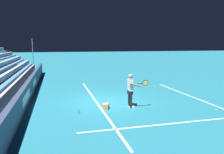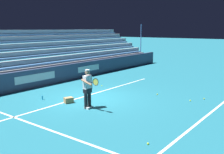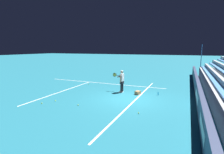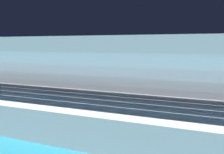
{
  "view_description": "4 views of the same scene",
  "coord_description": "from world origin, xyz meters",
  "px_view_note": "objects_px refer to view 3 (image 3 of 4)",
  "views": [
    {
      "loc": [
        11.85,
        -2.65,
        3.26
      ],
      "look_at": [
        -0.2,
        0.46,
        1.37
      ],
      "focal_mm": 35.0,
      "sensor_mm": 36.0,
      "label": 1
    },
    {
      "loc": [
        9.57,
        8.59,
        3.45
      ],
      "look_at": [
        -0.36,
        0.97,
        1.12
      ],
      "focal_mm": 42.0,
      "sensor_mm": 36.0,
      "label": 2
    },
    {
      "loc": [
        -10.9,
        -3.54,
        3.39
      ],
      "look_at": [
        0.15,
        1.27,
        1.39
      ],
      "focal_mm": 28.0,
      "sensor_mm": 36.0,
      "label": 3
    },
    {
      "loc": [
        6.68,
        -14.18,
        3.12
      ],
      "look_at": [
        1.04,
        0.91,
        0.69
      ],
      "focal_mm": 35.0,
      "sensor_mm": 36.0,
      "label": 4
    }
  ],
  "objects_px": {
    "tennis_ball_near_player": "(139,113)",
    "tennis_ball_on_baseline": "(78,105)",
    "tennis_player": "(122,81)",
    "ball_box_cardboard": "(138,93)",
    "tennis_ball_midcourt": "(55,101)",
    "tennis_ball_far_right": "(42,103)",
    "tennis_ball_toward_net": "(89,84)",
    "water_bottle": "(158,94)"
  },
  "relations": [
    {
      "from": "tennis_ball_midcourt",
      "to": "tennis_ball_far_right",
      "type": "height_order",
      "value": "same"
    },
    {
      "from": "tennis_ball_far_right",
      "to": "tennis_ball_toward_net",
      "type": "height_order",
      "value": "same"
    },
    {
      "from": "tennis_ball_near_player",
      "to": "tennis_ball_on_baseline",
      "type": "distance_m",
      "value": 3.66
    },
    {
      "from": "tennis_ball_midcourt",
      "to": "tennis_ball_toward_net",
      "type": "relative_size",
      "value": 1.0
    },
    {
      "from": "ball_box_cardboard",
      "to": "tennis_ball_on_baseline",
      "type": "xyz_separation_m",
      "value": [
        -3.9,
        2.6,
        -0.1
      ]
    },
    {
      "from": "tennis_ball_on_baseline",
      "to": "water_bottle",
      "type": "distance_m",
      "value": 5.89
    },
    {
      "from": "tennis_ball_near_player",
      "to": "ball_box_cardboard",
      "type": "bearing_deg",
      "value": 15.95
    },
    {
      "from": "tennis_player",
      "to": "tennis_ball_toward_net",
      "type": "height_order",
      "value": "tennis_player"
    },
    {
      "from": "tennis_ball_on_baseline",
      "to": "water_bottle",
      "type": "relative_size",
      "value": 0.3
    },
    {
      "from": "tennis_ball_midcourt",
      "to": "tennis_ball_far_right",
      "type": "distance_m",
      "value": 0.85
    },
    {
      "from": "tennis_ball_on_baseline",
      "to": "water_bottle",
      "type": "xyz_separation_m",
      "value": [
        4.31,
        -4.02,
        0.08
      ]
    },
    {
      "from": "tennis_player",
      "to": "ball_box_cardboard",
      "type": "relative_size",
      "value": 4.29
    },
    {
      "from": "tennis_ball_midcourt",
      "to": "water_bottle",
      "type": "distance_m",
      "value": 7.2
    },
    {
      "from": "tennis_player",
      "to": "tennis_ball_toward_net",
      "type": "xyz_separation_m",
      "value": [
        1.6,
        3.92,
        -0.86
      ]
    },
    {
      "from": "tennis_player",
      "to": "ball_box_cardboard",
      "type": "xyz_separation_m",
      "value": [
        -0.07,
        -1.31,
        -0.76
      ]
    },
    {
      "from": "ball_box_cardboard",
      "to": "tennis_ball_far_right",
      "type": "distance_m",
      "value": 6.62
    },
    {
      "from": "tennis_ball_toward_net",
      "to": "water_bottle",
      "type": "distance_m",
      "value": 6.77
    },
    {
      "from": "tennis_ball_near_player",
      "to": "tennis_ball_midcourt",
      "type": "bearing_deg",
      "value": 90.38
    },
    {
      "from": "water_bottle",
      "to": "tennis_ball_near_player",
      "type": "bearing_deg",
      "value": 175.07
    },
    {
      "from": "tennis_player",
      "to": "tennis_ball_far_right",
      "type": "bearing_deg",
      "value": 142.21
    },
    {
      "from": "tennis_ball_midcourt",
      "to": "tennis_ball_toward_net",
      "type": "distance_m",
      "value": 5.49
    },
    {
      "from": "ball_box_cardboard",
      "to": "tennis_ball_near_player",
      "type": "bearing_deg",
      "value": -164.05
    },
    {
      "from": "tennis_player",
      "to": "tennis_ball_midcourt",
      "type": "bearing_deg",
      "value": 140.72
    },
    {
      "from": "tennis_ball_midcourt",
      "to": "tennis_ball_toward_net",
      "type": "height_order",
      "value": "same"
    },
    {
      "from": "tennis_player",
      "to": "tennis_ball_near_player",
      "type": "height_order",
      "value": "tennis_player"
    },
    {
      "from": "tennis_ball_toward_net",
      "to": "water_bottle",
      "type": "relative_size",
      "value": 0.3
    },
    {
      "from": "tennis_player",
      "to": "tennis_ball_on_baseline",
      "type": "height_order",
      "value": "tennis_player"
    },
    {
      "from": "tennis_ball_far_right",
      "to": "water_bottle",
      "type": "bearing_deg",
      "value": -51.92
    },
    {
      "from": "tennis_ball_toward_net",
      "to": "tennis_ball_on_baseline",
      "type": "height_order",
      "value": "same"
    },
    {
      "from": "ball_box_cardboard",
      "to": "tennis_ball_on_baseline",
      "type": "distance_m",
      "value": 4.68
    },
    {
      "from": "tennis_ball_far_right",
      "to": "water_bottle",
      "type": "xyz_separation_m",
      "value": [
        4.92,
        -6.28,
        0.08
      ]
    },
    {
      "from": "tennis_player",
      "to": "water_bottle",
      "type": "distance_m",
      "value": 2.86
    },
    {
      "from": "tennis_ball_toward_net",
      "to": "tennis_ball_on_baseline",
      "type": "relative_size",
      "value": 1.0
    },
    {
      "from": "tennis_player",
      "to": "tennis_ball_toward_net",
      "type": "distance_m",
      "value": 4.32
    },
    {
      "from": "tennis_ball_toward_net",
      "to": "tennis_ball_near_player",
      "type": "relative_size",
      "value": 1.0
    },
    {
      "from": "tennis_ball_far_right",
      "to": "tennis_ball_midcourt",
      "type": "bearing_deg",
      "value": -29.04
    },
    {
      "from": "ball_box_cardboard",
      "to": "tennis_ball_on_baseline",
      "type": "relative_size",
      "value": 6.06
    },
    {
      "from": "ball_box_cardboard",
      "to": "water_bottle",
      "type": "xyz_separation_m",
      "value": [
        0.42,
        -1.42,
        -0.02
      ]
    },
    {
      "from": "tennis_ball_far_right",
      "to": "tennis_ball_near_player",
      "type": "height_order",
      "value": "same"
    },
    {
      "from": "water_bottle",
      "to": "tennis_ball_midcourt",
      "type": "bearing_deg",
      "value": 125.46
    },
    {
      "from": "tennis_ball_midcourt",
      "to": "tennis_player",
      "type": "bearing_deg",
      "value": -39.28
    },
    {
      "from": "tennis_ball_near_player",
      "to": "tennis_ball_far_right",
      "type": "bearing_deg",
      "value": 97.48
    }
  ]
}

